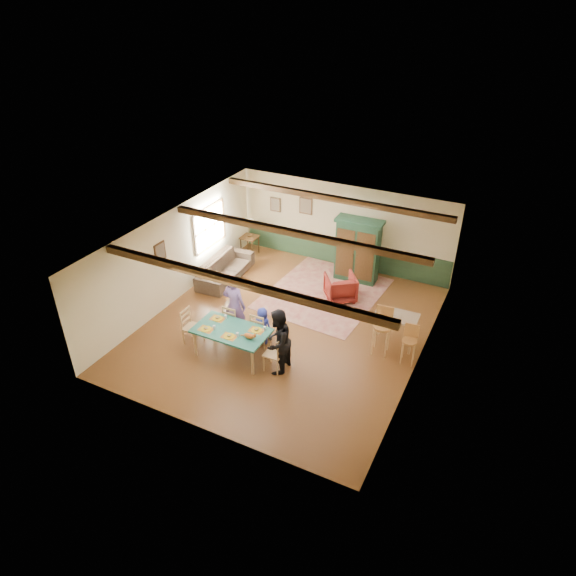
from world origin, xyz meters
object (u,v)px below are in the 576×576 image
at_px(sofa, 225,268).
at_px(bar_stool_right, 409,345).
at_px(dining_chair_far_left, 234,320).
at_px(bar_stool_left, 382,332).
at_px(dining_table, 232,343).
at_px(dining_chair_end_left, 193,327).
at_px(end_table, 250,245).
at_px(armoire, 358,250).
at_px(table_lamp, 249,228).
at_px(person_woman, 278,342).
at_px(dining_chair_end_right, 274,353).
at_px(dining_chair_far_right, 261,328).
at_px(counter_table, 395,330).
at_px(armchair, 340,287).
at_px(cat, 249,335).
at_px(person_man, 234,306).
at_px(person_child, 263,326).

relative_size(sofa, bar_stool_right, 2.26).
distance_m(dining_chair_far_left, bar_stool_left, 3.75).
relative_size(dining_table, sofa, 0.79).
height_order(dining_chair_end_left, end_table, dining_chair_end_left).
xyz_separation_m(armoire, table_lamp, (-3.79, 0.02, -0.06)).
bearing_deg(person_woman, dining_chair_end_right, -90.00).
xyz_separation_m(dining_table, dining_chair_far_right, (0.41, 0.73, 0.10)).
height_order(counter_table, bar_stool_right, bar_stool_right).
bearing_deg(dining_table, table_lamp, 115.73).
height_order(armchair, counter_table, counter_table).
relative_size(dining_chair_end_left, cat, 2.64).
relative_size(dining_chair_end_left, bar_stool_right, 0.94).
bearing_deg(armoire, person_man, -115.16).
bearing_deg(bar_stool_left, armchair, 128.24).
bearing_deg(person_child, armoire, -103.71).
relative_size(dining_chair_far_right, person_child, 0.95).
xyz_separation_m(dining_chair_far_right, bar_stool_left, (2.81, 1.00, 0.15)).
bearing_deg(armoire, counter_table, -54.61).
relative_size(person_child, armchair, 1.20).
height_order(dining_table, end_table, dining_table).
bearing_deg(person_child, bar_stool_left, -161.69).
distance_m(dining_chair_end_left, person_child, 1.76).
xyz_separation_m(armoire, armchair, (-0.01, -1.29, -0.62)).
bearing_deg(armchair, counter_table, 108.52).
xyz_separation_m(dining_chair_far_left, end_table, (-1.98, 4.21, -0.16)).
bearing_deg(cat, person_child, 99.46).
bearing_deg(sofa, bar_stool_right, -107.64).
xyz_separation_m(person_man, armchair, (1.80, 2.82, -0.49)).
distance_m(dining_table, dining_chair_end_right, 1.17).
distance_m(person_woman, armoire, 4.92).
bearing_deg(bar_stool_left, bar_stool_right, -11.34).
distance_m(dining_table, armoire, 5.15).
xyz_separation_m(dining_chair_far_right, armchair, (1.00, 2.90, -0.10)).
bearing_deg(bar_stool_left, armoire, 114.02).
xyz_separation_m(cat, counter_table, (2.87, 2.32, -0.41)).
relative_size(dining_chair_far_left, person_man, 0.55).
relative_size(dining_chair_far_right, bar_stool_left, 0.77).
relative_size(person_woman, sofa, 0.72).
bearing_deg(counter_table, table_lamp, 154.89).
distance_m(dining_table, bar_stool_right, 4.27).
distance_m(person_woman, bar_stool_right, 3.16).
bearing_deg(table_lamp, dining_chair_far_left, -64.84).
height_order(person_woman, sofa, person_woman).
bearing_deg(armchair, armoire, -127.13).
bearing_deg(bar_stool_left, dining_chair_far_left, -169.94).
distance_m(dining_chair_far_left, person_child, 0.81).
relative_size(dining_chair_end_left, sofa, 0.42).
relative_size(cat, counter_table, 0.34).
xyz_separation_m(dining_table, dining_chair_end_right, (1.16, -0.00, 0.10)).
bearing_deg(counter_table, cat, -141.03).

